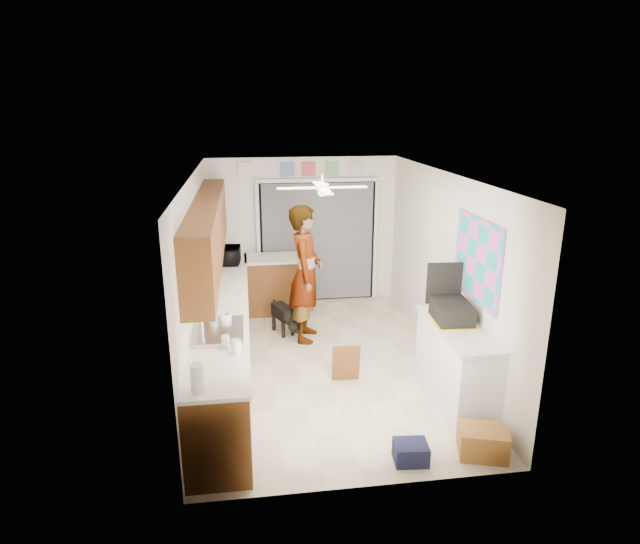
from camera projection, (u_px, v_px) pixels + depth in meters
name	position (u px, v px, depth m)	size (l,w,h in m)	color
floor	(324.00, 362.00, 7.20)	(5.00, 5.00, 0.00)	beige
ceiling	(325.00, 175.00, 6.46)	(5.00, 5.00, 0.00)	white
wall_back	(303.00, 231.00, 9.19)	(3.20, 3.20, 0.00)	white
wall_front	(368.00, 362.00, 4.46)	(3.20, 3.20, 0.00)	white
wall_left	(197.00, 279.00, 6.62)	(5.00, 5.00, 0.00)	white
wall_right	(444.00, 269.00, 7.04)	(5.00, 5.00, 0.00)	white
left_base_cabinets	(225.00, 337.00, 6.89)	(0.60, 4.80, 0.90)	brown
left_countertop	(224.00, 303.00, 6.75)	(0.62, 4.80, 0.04)	white
upper_cabinets	(208.00, 232.00, 6.66)	(0.32, 4.00, 0.80)	brown
sink_basin	(220.00, 332.00, 5.80)	(0.50, 0.76, 0.06)	silver
faucet	(202.00, 325.00, 5.75)	(0.03, 0.03, 0.22)	silver
peninsula_base	(277.00, 285.00, 8.89)	(1.00, 0.60, 0.90)	brown
peninsula_top	(276.00, 258.00, 8.75)	(1.04, 0.64, 0.04)	white
back_opening_recess	(318.00, 242.00, 9.26)	(2.00, 0.06, 2.10)	black
curtain_panel	(318.00, 243.00, 9.22)	(1.90, 0.03, 2.05)	slate
door_trim_left	(259.00, 245.00, 9.09)	(0.06, 0.04, 2.10)	white
door_trim_right	(375.00, 241.00, 9.37)	(0.06, 0.04, 2.10)	white
door_trim_head	(318.00, 180.00, 8.91)	(2.10, 0.04, 0.06)	white
header_frame_1	(288.00, 170.00, 8.82)	(0.22, 0.02, 0.22)	#4F88D3
header_frame_2	(309.00, 169.00, 8.87)	(0.22, 0.02, 0.22)	#C5495D
header_frame_3	(332.00, 169.00, 8.92)	(0.22, 0.02, 0.22)	#69B97B
header_frame_4	(356.00, 169.00, 8.98)	(0.22, 0.02, 0.22)	silver
route66_sign	(245.00, 170.00, 8.73)	(0.22, 0.02, 0.26)	silver
right_counter_base	(456.00, 366.00, 6.11)	(0.50, 1.40, 0.90)	white
right_counter_top	(458.00, 328.00, 5.97)	(0.54, 1.44, 0.04)	white
abstract_painting	(477.00, 260.00, 5.98)	(0.03, 1.15, 0.95)	#FA5CBF
ceiling_fan	(322.00, 188.00, 6.70)	(1.14, 1.14, 0.24)	white
microwave	(230.00, 255.00, 8.36)	(0.46, 0.31, 0.26)	black
soap_bottle	(213.00, 306.00, 6.19)	(0.11, 0.11, 0.29)	silver
cup	(225.00, 318.00, 6.07)	(0.14, 0.14, 0.11)	white
jar_a	(236.00, 346.00, 5.32)	(0.10, 0.10, 0.14)	silver
jar_b	(226.00, 341.00, 5.44)	(0.08, 0.08, 0.13)	silver
paper_towel_roll	(197.00, 378.00, 4.56)	(0.12, 0.12, 0.26)	white
suitcase	(452.00, 312.00, 6.10)	(0.40, 0.53, 0.23)	black
suitcase_rim	(451.00, 321.00, 6.13)	(0.44, 0.58, 0.02)	yellow
suitcase_lid	(444.00, 283.00, 6.30)	(0.42, 0.03, 0.50)	black
cardboard_box	(483.00, 442.00, 5.24)	(0.46, 0.34, 0.29)	#A67434
navy_crate	(411.00, 452.00, 5.16)	(0.32, 0.27, 0.20)	#141833
cabinet_door_panel	(346.00, 363.00, 6.61)	(0.34, 0.03, 0.51)	brown
man	(306.00, 274.00, 7.67)	(0.73, 0.48, 2.00)	white
dog	(283.00, 318.00, 8.07)	(0.27, 0.63, 0.49)	black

